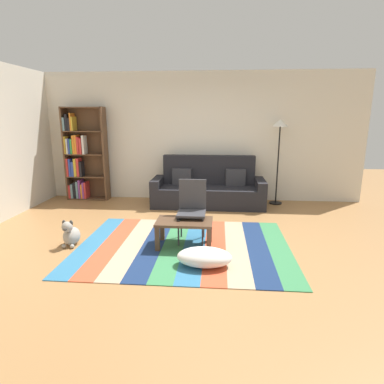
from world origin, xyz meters
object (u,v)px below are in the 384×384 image
couch (208,189)px  bookshelf (81,157)px  coffee_table (184,225)px  dog (71,235)px  tv_remote (178,219)px  standing_lamp (280,134)px  pouf (204,257)px  folding_chair (192,205)px

couch → bookshelf: (-2.77, 0.28, 0.58)m
bookshelf → coffee_table: (2.51, -2.48, -0.60)m
couch → dog: couch is taller
dog → tv_remote: 1.55m
bookshelf → dog: size_ratio=4.99×
standing_lamp → tv_remote: standing_lamp is taller
standing_lamp → tv_remote: bearing=-126.2°
couch → bookshelf: bearing=174.2°
pouf → folding_chair: folding_chair is taller
bookshelf → folding_chair: 3.44m
couch → folding_chair: size_ratio=2.51×
bookshelf → tv_remote: (2.42, -2.46, -0.53)m
standing_lamp → tv_remote: (-1.76, -2.40, -1.05)m
bookshelf → tv_remote: bearing=-45.5°
dog → standing_lamp: 4.33m
bookshelf → couch: bearing=-5.8°
couch → coffee_table: size_ratio=2.90×
couch → folding_chair: bearing=-95.1°
couch → pouf: bearing=-89.0°
dog → tv_remote: tv_remote is taller
coffee_table → tv_remote: tv_remote is taller
dog → bookshelf: bearing=109.2°
standing_lamp → tv_remote: 3.16m
dog → pouf: bearing=-14.7°
couch → pouf: (0.05, -2.80, -0.21)m
tv_remote → standing_lamp: bearing=46.4°
coffee_table → standing_lamp: standing_lamp is taller
tv_remote → folding_chair: bearing=47.9°
coffee_table → standing_lamp: (1.67, 2.41, 1.13)m
coffee_table → dog: bearing=-176.6°
couch → tv_remote: couch is taller
bookshelf → coffee_table: bearing=-44.6°
coffee_table → folding_chair: folding_chair is taller
tv_remote → dog: bearing=176.6°
dog → couch: bearing=50.8°
pouf → standing_lamp: 3.56m
couch → coffee_table: (-0.26, -2.20, -0.02)m
coffee_table → dog: size_ratio=1.96×
standing_lamp → folding_chair: 2.83m
dog → folding_chair: (1.70, 0.36, 0.37)m
bookshelf → folding_chair: bearing=-40.5°
tv_remote → couch: bearing=73.6°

